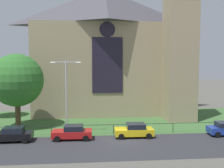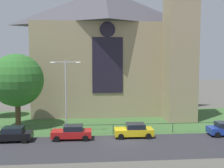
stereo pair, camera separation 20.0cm
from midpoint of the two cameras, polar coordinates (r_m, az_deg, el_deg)
The scene contains 10 objects.
ground at distance 38.78m, azimuth 0.24°, elevation -7.53°, with size 160.00×160.00×0.00m, color #56544C.
road_asphalt at distance 27.25m, azimuth 2.62°, elevation -12.91°, with size 120.00×8.00×0.01m, color #2D2D33.
grass_verge at distance 36.84m, azimuth 0.53°, elevation -8.19°, with size 120.00×20.00×0.01m, color #3D6633.
church_building at distance 44.63m, azimuth -0.33°, elevation 7.36°, with size 23.20×16.20×26.00m.
iron_railing at distance 31.23m, azimuth 0.42°, elevation -8.76°, with size 27.91×0.07×1.13m.
tree_left_near at distance 35.46m, azimuth -19.16°, elevation 0.73°, with size 6.52×6.52×9.22m.
streetlamp_near at distance 30.36m, azimuth -9.47°, elevation -0.88°, with size 3.37×0.26×8.38m.
parked_car_black at distance 30.37m, azimuth -20.09°, elevation -9.88°, with size 4.22×2.07×1.51m.
parked_car_red at distance 29.61m, azimuth -8.18°, elevation -10.01°, with size 4.23×2.08×1.51m.
parked_car_yellow at distance 30.20m, azimuth 4.83°, elevation -9.68°, with size 4.24×2.10×1.51m.
Camera 2 is at (-3.39, -27.73, 8.31)m, focal length 43.57 mm.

